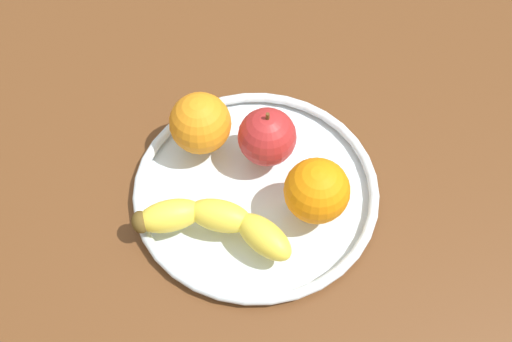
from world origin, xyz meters
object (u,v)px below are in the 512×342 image
apple (266,136)px  banana (214,223)px  orange_front_right (317,191)px  fruit_bowl (256,189)px  orange_back_left (200,123)px

apple → banana: bearing=77.8°
apple → orange_front_right: (-7.41, 5.69, 0.21)cm
banana → apple: bearing=-104.3°
orange_front_right → fruit_bowl: bearing=-8.3°
banana → orange_front_right: orange_front_right is taller
fruit_bowl → orange_back_left: 10.14cm
fruit_bowl → banana: 7.96cm
apple → orange_back_left: size_ratio=1.04×
fruit_bowl → banana: size_ratio=1.53×
fruit_bowl → apple: apple is taller
fruit_bowl → orange_back_left: size_ratio=3.93×
apple → orange_front_right: size_ratio=1.05×
banana → fruit_bowl: bearing=-113.3°
banana → orange_back_left: orange_back_left is taller
fruit_bowl → orange_front_right: bearing=171.7°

